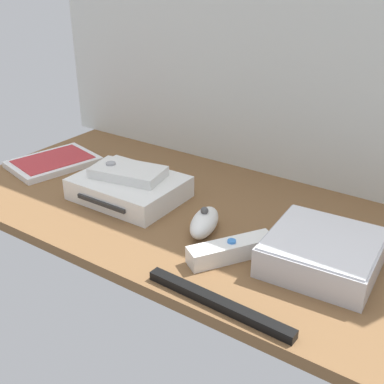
% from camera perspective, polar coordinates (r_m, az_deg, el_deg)
% --- Properties ---
extents(ground_plane, '(1.00, 0.48, 0.02)m').
position_cam_1_polar(ground_plane, '(0.97, -0.00, -2.65)').
color(ground_plane, brown).
rests_on(ground_plane, ground).
extents(back_wall, '(1.10, 0.01, 0.64)m').
position_cam_1_polar(back_wall, '(1.07, 7.91, 18.53)').
color(back_wall, silver).
rests_on(back_wall, ground).
extents(game_console, '(0.21, 0.17, 0.04)m').
position_cam_1_polar(game_console, '(1.01, -7.22, 0.47)').
color(game_console, white).
rests_on(game_console, ground_plane).
extents(mini_computer, '(0.18, 0.18, 0.05)m').
position_cam_1_polar(mini_computer, '(0.82, 14.76, -6.68)').
color(mini_computer, silver).
rests_on(mini_computer, ground_plane).
extents(game_case, '(0.18, 0.22, 0.02)m').
position_cam_1_polar(game_case, '(1.21, -15.45, 3.40)').
color(game_case, white).
rests_on(game_case, ground_plane).
extents(remote_wand, '(0.11, 0.14, 0.03)m').
position_cam_1_polar(remote_wand, '(0.82, 4.53, -6.65)').
color(remote_wand, white).
rests_on(remote_wand, ground_plane).
extents(remote_nunchuk, '(0.07, 0.11, 0.05)m').
position_cam_1_polar(remote_nunchuk, '(0.89, 1.42, -3.49)').
color(remote_nunchuk, white).
rests_on(remote_nunchuk, ground_plane).
extents(remote_classic_pad, '(0.16, 0.11, 0.02)m').
position_cam_1_polar(remote_classic_pad, '(1.01, -7.34, 2.28)').
color(remote_classic_pad, white).
rests_on(remote_classic_pad, game_console).
extents(sensor_bar, '(0.24, 0.03, 0.01)m').
position_cam_1_polar(sensor_bar, '(0.72, 2.99, -12.57)').
color(sensor_bar, black).
rests_on(sensor_bar, ground_plane).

